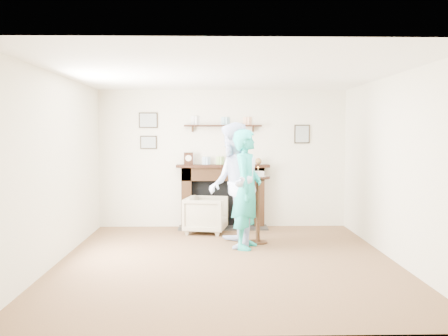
{
  "coord_description": "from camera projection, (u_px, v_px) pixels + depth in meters",
  "views": [
    {
      "loc": [
        -0.2,
        -6.61,
        1.72
      ],
      "look_at": [
        -0.02,
        0.9,
        1.19
      ],
      "focal_mm": 40.0,
      "sensor_mm": 36.0,
      "label": 1
    }
  ],
  "objects": [
    {
      "name": "pedestal_table",
      "position": [
        258.0,
        196.0,
        7.76
      ],
      "size": [
        0.37,
        0.37,
        1.2
      ],
      "color": "black",
      "rests_on": "ground"
    },
    {
      "name": "man",
      "position": [
        234.0,
        246.0,
        7.56
      ],
      "size": [
        0.84,
        1.01,
        1.88
      ],
      "primitive_type": "imported",
      "rotation": [
        0.0,
        0.0,
        -1.43
      ],
      "color": "#ABB5D6",
      "rests_on": "ground"
    },
    {
      "name": "ground",
      "position": [
        227.0,
        261.0,
        6.71
      ],
      "size": [
        5.0,
        5.0,
        0.0
      ],
      "primitive_type": "plane",
      "color": "brown",
      "rests_on": "ground"
    },
    {
      "name": "armchair",
      "position": [
        206.0,
        233.0,
        8.6
      ],
      "size": [
        0.81,
        0.79,
        0.63
      ],
      "primitive_type": "imported",
      "rotation": [
        0.0,
        0.0,
        1.38
      ],
      "color": "tan",
      "rests_on": "ground"
    },
    {
      "name": "woman",
      "position": [
        247.0,
        248.0,
        7.47
      ],
      "size": [
        0.59,
        0.74,
        1.77
      ],
      "primitive_type": "imported",
      "rotation": [
        0.0,
        0.0,
        1.28
      ],
      "color": "teal",
      "rests_on": "ground"
    },
    {
      "name": "room_shell",
      "position": [
        225.0,
        139.0,
        7.29
      ],
      "size": [
        4.54,
        5.02,
        2.52
      ],
      "color": "beige",
      "rests_on": "ground"
    }
  ]
}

